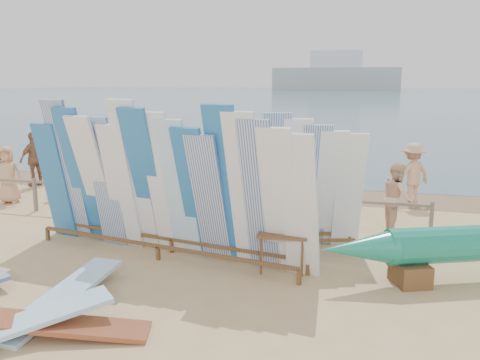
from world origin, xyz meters
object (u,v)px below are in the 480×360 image
(beachgoer_5, at_px, (278,167))
(main_surfboard_rack, at_px, (162,188))
(stroller, at_px, (258,196))
(beachgoer_3, at_px, (132,163))
(beachgoer_9, at_px, (412,174))
(beachgoer_8, at_px, (397,197))
(flat_board_c, at_px, (51,336))
(beachgoer_11, at_px, (148,155))
(vendor_table, at_px, (283,250))
(beachgoer_2, at_px, (64,167))
(beachgoer_0, at_px, (8,175))
(beach_chair_right, at_px, (228,208))
(side_surfboard_rack, at_px, (303,189))
(beach_chair_left, at_px, (229,208))
(flat_board_b, at_px, (12,342))
(beachgoer_6, at_px, (210,181))
(beachgoer_7, at_px, (297,178))
(flat_board_a, at_px, (63,305))
(beachgoer_extra_1, at_px, (35,159))

(beachgoer_5, bearing_deg, main_surfboard_rack, -27.33)
(main_surfboard_rack, relative_size, stroller, 5.23)
(beachgoer_3, height_order, beachgoer_9, beachgoer_9)
(stroller, relative_size, beachgoer_8, 0.73)
(flat_board_c, distance_m, beachgoer_11, 10.92)
(flat_board_c, bearing_deg, vendor_table, -55.54)
(flat_board_c, xyz_separation_m, beachgoer_9, (5.12, 9.24, 0.88))
(beachgoer_2, distance_m, beachgoer_0, 1.60)
(beach_chair_right, distance_m, beachgoer_2, 5.65)
(beachgoer_8, bearing_deg, vendor_table, 130.50)
(side_surfboard_rack, distance_m, stroller, 3.05)
(beach_chair_left, height_order, beachgoer_8, beachgoer_8)
(flat_board_c, bearing_deg, flat_board_b, 108.78)
(stroller, distance_m, beachgoer_2, 6.26)
(beachgoer_11, relative_size, beachgoer_5, 1.12)
(flat_board_c, xyz_separation_m, beachgoer_6, (-0.11, 7.06, 0.81))
(beach_chair_right, height_order, beachgoer_5, beachgoer_5)
(side_surfboard_rack, height_order, beachgoer_7, side_surfboard_rack)
(vendor_table, bearing_deg, main_surfboard_rack, 169.65)
(beachgoer_11, bearing_deg, flat_board_b, 19.31)
(flat_board_b, relative_size, beachgoer_9, 1.53)
(stroller, xyz_separation_m, beachgoer_0, (-7.18, -0.69, 0.34))
(beachgoer_8, xyz_separation_m, beachgoer_9, (0.47, 2.81, 0.06))
(side_surfboard_rack, distance_m, beachgoer_6, 3.81)
(beachgoer_11, distance_m, beachgoer_6, 4.68)
(flat_board_a, xyz_separation_m, beachgoer_2, (-4.58, 6.80, 0.87))
(stroller, relative_size, beachgoer_9, 0.68)
(main_surfboard_rack, distance_m, stroller, 3.91)
(beachgoer_11, height_order, beachgoer_3, beachgoer_11)
(beachgoer_2, height_order, beachgoer_extra_1, beachgoer_extra_1)
(flat_board_c, relative_size, beachgoer_6, 1.66)
(vendor_table, xyz_separation_m, beachgoer_3, (-6.21, 6.10, 0.41))
(flat_board_b, distance_m, beachgoer_5, 10.19)
(beach_chair_right, xyz_separation_m, stroller, (0.70, 0.43, 0.25))
(main_surfboard_rack, distance_m, side_surfboard_rack, 2.83)
(beachgoer_8, xyz_separation_m, beachgoer_3, (-8.26, 2.94, -0.01))
(main_surfboard_rack, bearing_deg, beachgoer_0, 163.90)
(side_surfboard_rack, distance_m, beachgoer_11, 8.47)
(beachgoer_2, bearing_deg, beachgoer_11, 106.11)
(vendor_table, xyz_separation_m, beachgoer_extra_1, (-9.39, 5.42, 0.51))
(flat_board_a, xyz_separation_m, beachgoer_6, (0.32, 6.17, 0.81))
(beachgoer_11, relative_size, beachgoer_9, 1.06)
(flat_board_c, relative_size, stroller, 2.25)
(flat_board_c, xyz_separation_m, beachgoer_7, (2.14, 7.66, 0.92))
(beachgoer_8, bearing_deg, beachgoer_7, 47.18)
(flat_board_a, xyz_separation_m, flat_board_c, (0.43, -0.89, 0.00))
(flat_board_a, distance_m, beachgoer_6, 6.23)
(beach_chair_left, xyz_separation_m, beachgoer_3, (-4.18, 2.76, 0.56))
(beach_chair_left, bearing_deg, beachgoer_0, -154.72)
(vendor_table, height_order, beachgoer_11, beachgoer_11)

